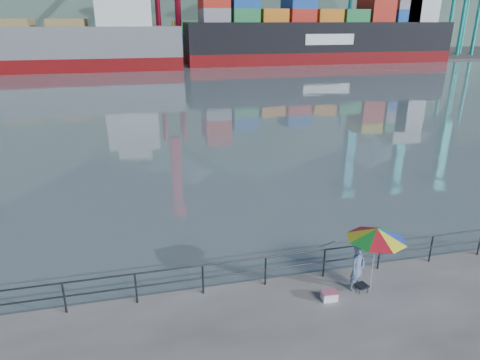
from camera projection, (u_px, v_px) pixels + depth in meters
name	position (u px, v px, depth m)	size (l,w,h in m)	color
harbor_water	(141.00, 48.00, 130.31)	(500.00, 280.00, 0.00)	slate
far_dock	(189.00, 57.00, 98.81)	(200.00, 40.00, 0.40)	#514F4C
guardrail	(235.00, 275.00, 13.30)	(22.00, 0.06, 1.03)	#2D3033
container_stacks	(287.00, 42.00, 103.98)	(58.00, 8.40, 7.80)	orange
fisherman	(357.00, 268.00, 13.21)	(0.55, 0.36, 1.50)	#1C4B8D
beach_umbrella	(377.00, 234.00, 12.69)	(1.85, 1.85, 2.18)	white
folding_stool	(361.00, 288.00, 13.32)	(0.43, 0.43, 0.23)	black
cooler_bag	(329.00, 296.00, 12.91)	(0.45, 0.30, 0.26)	white
fishing_rod	(324.00, 268.00, 14.63)	(0.02, 0.02, 1.95)	black
bulk_carrier	(36.00, 45.00, 71.63)	(52.01, 9.00, 14.50)	#670B0D
container_ship	(328.00, 31.00, 86.43)	(54.48, 9.08, 18.10)	#670B0D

